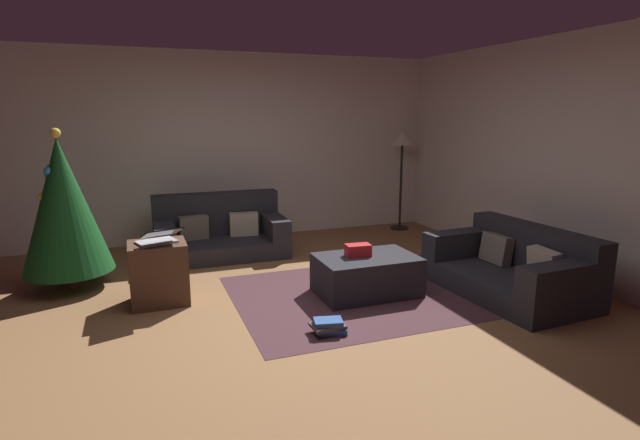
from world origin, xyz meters
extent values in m
plane|color=brown|center=(0.00, 0.00, 0.00)|extent=(6.40, 6.40, 0.00)
cube|color=silver|center=(0.00, 3.14, 1.30)|extent=(6.40, 0.12, 2.60)
cube|color=silver|center=(3.14, 0.00, 1.30)|extent=(0.12, 6.40, 2.60)
cube|color=#26262B|center=(-0.27, 2.15, 0.11)|extent=(1.61, 0.90, 0.21)
cube|color=#26262B|center=(-0.27, 2.47, 0.49)|extent=(1.60, 0.26, 0.55)
cube|color=#26262B|center=(0.41, 2.14, 0.34)|extent=(0.25, 0.89, 0.26)
cube|color=#26262B|center=(-0.95, 2.16, 0.34)|extent=(0.25, 0.89, 0.26)
cube|color=#BCB299|center=(0.05, 2.27, 0.36)|extent=(0.37, 0.17, 0.30)
cube|color=#716B5B|center=(-0.59, 2.28, 0.36)|extent=(0.38, 0.21, 0.31)
cube|color=#26262B|center=(2.15, -0.21, 0.11)|extent=(1.01, 1.63, 0.22)
cube|color=#26262B|center=(2.49, -0.19, 0.44)|extent=(0.32, 1.59, 0.45)
cube|color=#26262B|center=(2.18, -0.88, 0.36)|extent=(0.94, 0.29, 0.28)
cube|color=#26262B|center=(2.12, 0.46, 0.36)|extent=(0.94, 0.29, 0.28)
cube|color=#BCB299|center=(2.31, -0.52, 0.37)|extent=(0.19, 0.37, 0.31)
cube|color=#716B5B|center=(2.28, 0.11, 0.37)|extent=(0.17, 0.36, 0.31)
cube|color=#26262B|center=(0.85, 0.29, 0.19)|extent=(0.97, 0.64, 0.39)
cube|color=red|center=(0.77, 0.33, 0.45)|extent=(0.25, 0.17, 0.12)
cube|color=black|center=(0.73, 0.35, 0.40)|extent=(0.13, 0.16, 0.02)
cylinder|color=brown|center=(-1.93, 1.52, 0.09)|extent=(0.10, 0.10, 0.18)
cone|color=#144E1E|center=(-1.93, 1.52, 0.86)|extent=(0.87, 0.87, 1.36)
sphere|color=yellow|center=(-2.11, 1.51, 0.96)|extent=(0.09, 0.09, 0.09)
sphere|color=#2699E5|center=(-2.02, 1.48, 1.22)|extent=(0.08, 0.08, 0.08)
sphere|color=green|center=(-2.04, 1.55, 1.15)|extent=(0.05, 0.05, 0.05)
sphere|color=yellow|center=(-1.90, 1.62, 1.19)|extent=(0.08, 0.08, 0.08)
sphere|color=yellow|center=(-2.00, 1.58, 1.25)|extent=(0.09, 0.09, 0.09)
sphere|color=#CC33BF|center=(-1.95, 1.22, 0.46)|extent=(0.08, 0.08, 0.08)
sphere|color=#2699E5|center=(-2.03, 1.52, 1.18)|extent=(0.08, 0.08, 0.08)
sphere|color=#F2D84C|center=(-1.93, 1.52, 1.58)|extent=(0.10, 0.10, 0.10)
cube|color=#4C3323|center=(-1.09, 0.76, 0.29)|extent=(0.52, 0.44, 0.59)
cube|color=silver|center=(-1.09, 0.76, 0.60)|extent=(0.39, 0.33, 0.02)
cube|color=black|center=(-1.04, 0.61, 0.72)|extent=(0.39, 0.31, 0.10)
cube|color=#2D5193|center=(0.18, -0.45, 0.03)|extent=(0.27, 0.21, 0.05)
cube|color=#4C423D|center=(0.15, -0.44, 0.07)|extent=(0.27, 0.20, 0.03)
cube|color=#2D5193|center=(0.15, -0.45, 0.10)|extent=(0.26, 0.21, 0.04)
cylinder|color=black|center=(2.61, 2.72, 0.01)|extent=(0.28, 0.28, 0.02)
cylinder|color=black|center=(2.61, 2.72, 0.65)|extent=(0.04, 0.04, 1.30)
cone|color=beige|center=(2.61, 2.72, 1.42)|extent=(0.36, 0.36, 0.24)
cube|color=#46292F|center=(0.85, 0.29, 0.00)|extent=(2.60, 2.00, 0.01)
camera|label=1|loc=(-1.25, -3.98, 1.77)|focal=28.02mm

